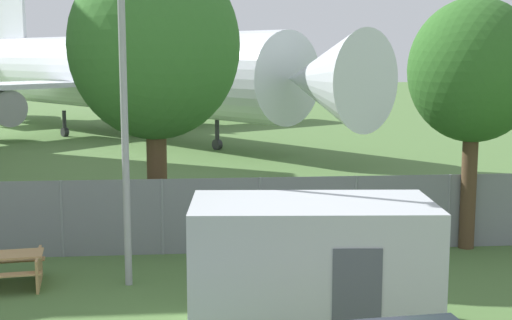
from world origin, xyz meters
TOP-DOWN VIEW (x-y plane):
  - perimeter_fence at (-0.00, 10.91)m, footprint 56.07×0.07m
  - airplane at (-4.31, 39.11)m, footprint 29.18×34.35m
  - portable_cabin at (2.97, 5.31)m, footprint 4.58×2.59m
  - picnic_bench_near_cabin at (-3.45, 8.57)m, footprint 1.92×1.63m
  - tree_near_hangar at (8.11, 10.81)m, footprint 3.41×3.41m
  - tree_left_of_cabin at (-0.22, 13.14)m, footprint 4.81×4.81m
  - light_mast at (-0.67, 8.50)m, footprint 0.44×0.44m

SIDE VIEW (x-z plane):
  - picnic_bench_near_cabin at x=-3.45m, z-range 0.09..0.85m
  - perimeter_fence at x=0.00m, z-range 0.00..1.99m
  - portable_cabin at x=2.97m, z-range 0.00..2.51m
  - airplane at x=-4.31m, z-range -2.75..10.60m
  - tree_near_hangar at x=8.11m, z-range 1.40..8.02m
  - light_mast at x=-0.67m, z-range 0.87..8.89m
  - tree_left_of_cabin at x=-0.22m, z-range 1.35..9.40m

